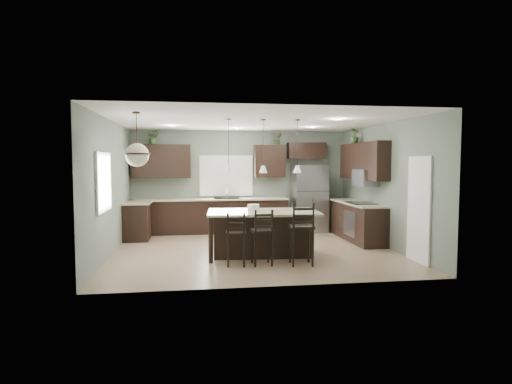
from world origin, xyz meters
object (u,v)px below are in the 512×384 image
object	(u,v)px
kitchen_island	(263,233)
bar_stool_left	(236,239)
serving_dish	(253,208)
plant_back_left	(153,137)
refrigerator	(309,198)
bar_stool_right	(301,234)
bar_stool_center	(262,237)

from	to	relation	value
kitchen_island	bar_stool_left	world-z (taller)	bar_stool_left
serving_dish	plant_back_left	distance (m)	4.16
bar_stool_left	plant_back_left	world-z (taller)	plant_back_left
refrigerator	bar_stool_right	xyz separation A→B (m)	(-1.18, -3.75, -0.33)
kitchen_island	serving_dish	size ratio (longest dim) A/B	9.36
kitchen_island	serving_dish	xyz separation A→B (m)	(-0.20, 0.01, 0.53)
plant_back_left	bar_stool_center	bearing A→B (deg)	-59.48
kitchen_island	serving_dish	world-z (taller)	serving_dish
bar_stool_left	plant_back_left	size ratio (longest dim) A/B	2.70
bar_stool_center	bar_stool_right	distance (m)	0.74
bar_stool_right	plant_back_left	world-z (taller)	plant_back_left
kitchen_island	bar_stool_right	size ratio (longest dim) A/B	1.89
serving_dish	refrigerator	bearing A→B (deg)	55.48
bar_stool_left	bar_stool_right	size ratio (longest dim) A/B	0.85
serving_dish	bar_stool_right	distance (m)	1.26
plant_back_left	refrigerator	bearing A→B (deg)	-3.58
bar_stool_center	bar_stool_right	size ratio (longest dim) A/B	0.90
bar_stool_left	bar_stool_right	xyz separation A→B (m)	(1.21, -0.12, 0.09)
kitchen_island	plant_back_left	size ratio (longest dim) A/B	6.03
serving_dish	bar_stool_left	distance (m)	1.02
kitchen_island	bar_stool_center	bearing A→B (deg)	-96.82
serving_dish	bar_stool_center	size ratio (longest dim) A/B	0.23
refrigerator	kitchen_island	size ratio (longest dim) A/B	0.82
serving_dish	plant_back_left	xyz separation A→B (m)	(-2.26, 3.11, 1.59)
kitchen_island	bar_stool_right	distance (m)	1.07
kitchen_island	bar_stool_left	size ratio (longest dim) A/B	2.23
refrigerator	bar_stool_right	distance (m)	3.94
bar_stool_center	serving_dish	bearing A→B (deg)	90.66
refrigerator	bar_stool_left	xyz separation A→B (m)	(-2.39, -3.63, -0.42)
bar_stool_right	serving_dish	bearing A→B (deg)	134.26
refrigerator	bar_stool_right	bearing A→B (deg)	-107.48
refrigerator	plant_back_left	xyz separation A→B (m)	(-4.21, 0.26, 1.66)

